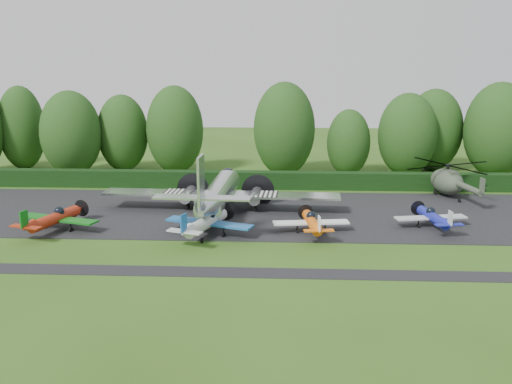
{
  "coord_description": "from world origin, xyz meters",
  "views": [
    {
      "loc": [
        2.88,
        -44.31,
        15.11
      ],
      "look_at": [
        0.34,
        8.59,
        2.5
      ],
      "focal_mm": 40.0,
      "sensor_mm": 36.0,
      "label": 1
    }
  ],
  "objects_px": {
    "transport_plane": "(219,194)",
    "light_plane_orange": "(312,222)",
    "light_plane_white": "(206,222)",
    "light_plane_blue": "(433,217)",
    "helicopter": "(447,179)",
    "light_plane_red": "(55,218)"
  },
  "relations": [
    {
      "from": "transport_plane",
      "to": "light_plane_red",
      "type": "relative_size",
      "value": 3.0
    },
    {
      "from": "light_plane_red",
      "to": "helicopter",
      "type": "bearing_deg",
      "value": 3.97
    },
    {
      "from": "light_plane_red",
      "to": "light_plane_white",
      "type": "height_order",
      "value": "light_plane_white"
    },
    {
      "from": "light_plane_white",
      "to": "light_plane_orange",
      "type": "relative_size",
      "value": 1.18
    },
    {
      "from": "helicopter",
      "to": "light_plane_white",
      "type": "bearing_deg",
      "value": -135.64
    },
    {
      "from": "transport_plane",
      "to": "light_plane_orange",
      "type": "relative_size",
      "value": 3.38
    },
    {
      "from": "light_plane_white",
      "to": "light_plane_blue",
      "type": "relative_size",
      "value": 1.2
    },
    {
      "from": "light_plane_blue",
      "to": "helicopter",
      "type": "height_order",
      "value": "helicopter"
    },
    {
      "from": "light_plane_red",
      "to": "helicopter",
      "type": "relative_size",
      "value": 0.61
    },
    {
      "from": "light_plane_white",
      "to": "light_plane_orange",
      "type": "bearing_deg",
      "value": -12.31
    },
    {
      "from": "light_plane_white",
      "to": "light_plane_blue",
      "type": "xyz_separation_m",
      "value": [
        20.08,
        3.33,
        -0.21
      ]
    },
    {
      "from": "transport_plane",
      "to": "light_plane_white",
      "type": "distance_m",
      "value": 6.99
    },
    {
      "from": "light_plane_orange",
      "to": "light_plane_blue",
      "type": "xyz_separation_m",
      "value": [
        10.96,
        2.17,
        -0.02
      ]
    },
    {
      "from": "light_plane_white",
      "to": "light_plane_blue",
      "type": "distance_m",
      "value": 20.35
    },
    {
      "from": "light_plane_white",
      "to": "light_plane_blue",
      "type": "bearing_deg",
      "value": -10.13
    },
    {
      "from": "light_plane_red",
      "to": "light_plane_white",
      "type": "relative_size",
      "value": 0.95
    },
    {
      "from": "transport_plane",
      "to": "light_plane_orange",
      "type": "height_order",
      "value": "transport_plane"
    },
    {
      "from": "light_plane_red",
      "to": "light_plane_white",
      "type": "xyz_separation_m",
      "value": [
        13.55,
        -0.79,
        0.06
      ]
    },
    {
      "from": "light_plane_orange",
      "to": "helicopter",
      "type": "distance_m",
      "value": 21.32
    },
    {
      "from": "light_plane_blue",
      "to": "transport_plane",
      "type": "bearing_deg",
      "value": -179.74
    },
    {
      "from": "light_plane_red",
      "to": "transport_plane",
      "type": "bearing_deg",
      "value": 6.59
    },
    {
      "from": "transport_plane",
      "to": "light_plane_white",
      "type": "xyz_separation_m",
      "value": [
        -0.3,
        -6.93,
        -0.85
      ]
    }
  ]
}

